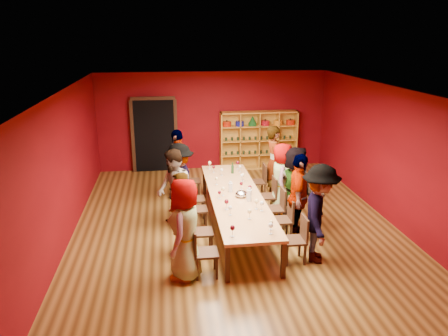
# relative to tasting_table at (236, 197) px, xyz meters

# --- Properties ---
(room_shell) EXTENTS (7.10, 9.10, 3.04)m
(room_shell) POSITION_rel_tasting_table_xyz_m (0.00, 0.00, 0.80)
(room_shell) COLOR #523615
(room_shell) RESTS_ON ground
(tasting_table) EXTENTS (1.10, 4.50, 0.75)m
(tasting_table) POSITION_rel_tasting_table_xyz_m (0.00, 0.00, 0.00)
(tasting_table) COLOR #B37D4A
(tasting_table) RESTS_ON ground
(doorway) EXTENTS (1.40, 0.17, 2.30)m
(doorway) POSITION_rel_tasting_table_xyz_m (-1.80, 4.43, 0.42)
(doorway) COLOR black
(doorway) RESTS_ON ground
(shelving_unit) EXTENTS (2.40, 0.40, 1.80)m
(shelving_unit) POSITION_rel_tasting_table_xyz_m (1.40, 4.32, 0.28)
(shelving_unit) COLOR gold
(shelving_unit) RESTS_ON ground
(chair_person_left_0) EXTENTS (0.42, 0.42, 0.89)m
(chair_person_left_0) POSITION_rel_tasting_table_xyz_m (-0.91, -1.89, -0.20)
(chair_person_left_0) COLOR black
(chair_person_left_0) RESTS_ON ground
(person_left_0) EXTENTS (0.73, 0.99, 1.80)m
(person_left_0) POSITION_rel_tasting_table_xyz_m (-1.18, -1.89, 0.20)
(person_left_0) COLOR silver
(person_left_0) RESTS_ON ground
(chair_person_left_1) EXTENTS (0.42, 0.42, 0.89)m
(chair_person_left_1) POSITION_rel_tasting_table_xyz_m (-0.91, -1.05, -0.20)
(chair_person_left_1) COLOR black
(chair_person_left_1) RESTS_ON ground
(person_left_1) EXTENTS (0.49, 0.63, 1.65)m
(person_left_1) POSITION_rel_tasting_table_xyz_m (-1.26, -1.05, 0.13)
(person_left_1) COLOR #5681B1
(person_left_1) RESTS_ON ground
(chair_person_left_2) EXTENTS (0.42, 0.42, 0.89)m
(chair_person_left_2) POSITION_rel_tasting_table_xyz_m (-0.91, 0.09, -0.20)
(chair_person_left_2) COLOR black
(chair_person_left_2) RESTS_ON ground
(person_left_2) EXTENTS (0.72, 0.97, 1.78)m
(person_left_2) POSITION_rel_tasting_table_xyz_m (-1.32, 0.09, 0.19)
(person_left_2) COLOR #151C3A
(person_left_2) RESTS_ON ground
(chair_person_left_3) EXTENTS (0.42, 0.42, 0.89)m
(chair_person_left_3) POSITION_rel_tasting_table_xyz_m (-0.91, 0.70, -0.20)
(chair_person_left_3) COLOR black
(chair_person_left_3) RESTS_ON ground
(person_left_3) EXTENTS (0.56, 1.17, 1.77)m
(person_left_3) POSITION_rel_tasting_table_xyz_m (-1.17, 0.70, 0.18)
(person_left_3) COLOR #131434
(person_left_3) RESTS_ON ground
(chair_person_left_4) EXTENTS (0.42, 0.42, 0.89)m
(chair_person_left_4) POSITION_rel_tasting_table_xyz_m (-0.91, 2.00, -0.20)
(chair_person_left_4) COLOR black
(chair_person_left_4) RESTS_ON ground
(person_left_4) EXTENTS (0.83, 1.16, 1.81)m
(person_left_4) POSITION_rel_tasting_table_xyz_m (-1.17, 2.00, 0.21)
(person_left_4) COLOR #4D4C51
(person_left_4) RESTS_ON ground
(chair_person_right_0) EXTENTS (0.42, 0.42, 0.89)m
(chair_person_right_0) POSITION_rel_tasting_table_xyz_m (0.91, -1.62, -0.20)
(chair_person_right_0) COLOR black
(chair_person_right_0) RESTS_ON ground
(person_right_0) EXTENTS (0.85, 1.30, 1.87)m
(person_right_0) POSITION_rel_tasting_table_xyz_m (1.29, -1.62, 0.24)
(person_right_0) COLOR #4B4B50
(person_right_0) RESTS_ON ground
(chair_person_right_1) EXTENTS (0.42, 0.42, 0.89)m
(chair_person_right_1) POSITION_rel_tasting_table_xyz_m (0.91, -0.71, -0.20)
(chair_person_right_1) COLOR black
(chair_person_right_1) RESTS_ON ground
(person_right_1) EXTENTS (0.77, 1.16, 1.82)m
(person_right_1) POSITION_rel_tasting_table_xyz_m (1.17, -0.71, 0.21)
(person_right_1) COLOR #121433
(person_right_1) RESTS_ON ground
(chair_person_right_2) EXTENTS (0.42, 0.42, 0.89)m
(chair_person_right_2) POSITION_rel_tasting_table_xyz_m (0.91, -0.11, -0.20)
(chair_person_right_2) COLOR black
(chair_person_right_2) RESTS_ON ground
(person_right_2) EXTENTS (0.78, 1.75, 1.82)m
(person_right_2) POSITION_rel_tasting_table_xyz_m (1.29, -0.11, 0.21)
(person_right_2) COLOR #131634
(person_right_2) RESTS_ON ground
(chair_person_right_3) EXTENTS (0.42, 0.42, 0.89)m
(chair_person_right_3) POSITION_rel_tasting_table_xyz_m (0.91, 0.66, -0.20)
(chair_person_right_3) COLOR black
(chair_person_right_3) RESTS_ON ground
(person_right_3) EXTENTS (0.70, 0.93, 1.70)m
(person_right_3) POSITION_rel_tasting_table_xyz_m (1.19, 0.66, 0.15)
(person_right_3) COLOR pink
(person_right_3) RESTS_ON ground
(chair_person_right_4) EXTENTS (0.42, 0.42, 0.89)m
(chair_person_right_4) POSITION_rel_tasting_table_xyz_m (0.91, 1.70, -0.20)
(chair_person_right_4) COLOR black
(chair_person_right_4) RESTS_ON ground
(person_right_4) EXTENTS (0.54, 0.72, 1.89)m
(person_right_4) POSITION_rel_tasting_table_xyz_m (1.26, 1.70, 0.25)
(person_right_4) COLOR #4F4E53
(person_right_4) RESTS_ON ground
(wine_glass_0) EXTENTS (0.09, 0.09, 0.22)m
(wine_glass_0) POSITION_rel_tasting_table_xyz_m (-0.31, -0.76, 0.21)
(wine_glass_0) COLOR silver
(wine_glass_0) RESTS_ON tasting_table
(wine_glass_1) EXTENTS (0.09, 0.09, 0.22)m
(wine_glass_1) POSITION_rel_tasting_table_xyz_m (0.34, 1.85, 0.21)
(wine_glass_1) COLOR silver
(wine_glass_1) RESTS_ON tasting_table
(wine_glass_2) EXTENTS (0.09, 0.09, 0.21)m
(wine_glass_2) POSITION_rel_tasting_table_xyz_m (0.37, -0.92, 0.21)
(wine_glass_2) COLOR silver
(wine_glass_2) RESTS_ON tasting_table
(wine_glass_3) EXTENTS (0.09, 0.09, 0.22)m
(wine_glass_3) POSITION_rel_tasting_table_xyz_m (0.30, -1.96, 0.21)
(wine_glass_3) COLOR silver
(wine_glass_3) RESTS_ON tasting_table
(wine_glass_4) EXTENTS (0.08, 0.08, 0.20)m
(wine_glass_4) POSITION_rel_tasting_table_xyz_m (0.05, -1.27, 0.20)
(wine_glass_4) COLOR silver
(wine_glass_4) RESTS_ON tasting_table
(wine_glass_5) EXTENTS (0.09, 0.09, 0.21)m
(wine_glass_5) POSITION_rel_tasting_table_xyz_m (-0.37, 1.95, 0.21)
(wine_glass_5) COLOR silver
(wine_glass_5) RESTS_ON tasting_table
(wine_glass_6) EXTENTS (0.07, 0.07, 0.18)m
(wine_glass_6) POSITION_rel_tasting_table_xyz_m (-0.38, -0.15, 0.18)
(wine_glass_6) COLOR silver
(wine_glass_6) RESTS_ON tasting_table
(wine_glass_7) EXTENTS (0.08, 0.08, 0.19)m
(wine_glass_7) POSITION_rel_tasting_table_xyz_m (0.17, 0.32, 0.19)
(wine_glass_7) COLOR silver
(wine_glass_7) RESTS_ON tasting_table
(wine_glass_8) EXTENTS (0.08, 0.08, 0.19)m
(wine_glass_8) POSITION_rel_tasting_table_xyz_m (0.28, 0.89, 0.19)
(wine_glass_8) COLOR silver
(wine_glass_8) RESTS_ON tasting_table
(wine_glass_9) EXTENTS (0.09, 0.09, 0.22)m
(wine_glass_9) POSITION_rel_tasting_table_xyz_m (0.28, -0.82, 0.21)
(wine_glass_9) COLOR silver
(wine_glass_9) RESTS_ON tasting_table
(wine_glass_10) EXTENTS (0.08, 0.08, 0.20)m
(wine_glass_10) POSITION_rel_tasting_table_xyz_m (-0.28, -1.05, 0.19)
(wine_glass_10) COLOR silver
(wine_glass_10) RESTS_ON tasting_table
(wine_glass_11) EXTENTS (0.08, 0.08, 0.21)m
(wine_glass_11) POSITION_rel_tasting_table_xyz_m (0.31, 0.02, 0.20)
(wine_glass_11) COLOR silver
(wine_glass_11) RESTS_ON tasting_table
(wine_glass_12) EXTENTS (0.08, 0.08, 0.19)m
(wine_glass_12) POSITION_rel_tasting_table_xyz_m (0.34, -1.79, 0.19)
(wine_glass_12) COLOR silver
(wine_glass_12) RESTS_ON tasting_table
(wine_glass_13) EXTENTS (0.08, 0.08, 0.19)m
(wine_glass_13) POSITION_rel_tasting_table_xyz_m (-0.33, 0.73, 0.19)
(wine_glass_13) COLOR silver
(wine_glass_13) RESTS_ON tasting_table
(wine_glass_14) EXTENTS (0.08, 0.08, 0.20)m
(wine_glass_14) POSITION_rel_tasting_table_xyz_m (-0.28, 0.02, 0.20)
(wine_glass_14) COLOR silver
(wine_glass_14) RESTS_ON tasting_table
(wine_glass_15) EXTENTS (0.07, 0.07, 0.18)m
(wine_glass_15) POSITION_rel_tasting_table_xyz_m (-0.13, 1.39, 0.18)
(wine_glass_15) COLOR silver
(wine_glass_15) RESTS_ON tasting_table
(wine_glass_16) EXTENTS (0.09, 0.09, 0.22)m
(wine_glass_16) POSITION_rel_tasting_table_xyz_m (-0.38, -1.97, 0.21)
(wine_glass_16) COLOR silver
(wine_glass_16) RESTS_ON tasting_table
(wine_glass_17) EXTENTS (0.07, 0.07, 0.18)m
(wine_glass_17) POSITION_rel_tasting_table_xyz_m (-0.30, 1.66, 0.18)
(wine_glass_17) COLOR silver
(wine_glass_17) RESTS_ON tasting_table
(wine_glass_18) EXTENTS (0.07, 0.07, 0.18)m
(wine_glass_18) POSITION_rel_tasting_table_xyz_m (0.36, 1.61, 0.18)
(wine_glass_18) COLOR silver
(wine_glass_18) RESTS_ON tasting_table
(wine_glass_19) EXTENTS (0.08, 0.08, 0.20)m
(wine_glass_19) POSITION_rel_tasting_table_xyz_m (0.31, 0.91, 0.19)
(wine_glass_19) COLOR silver
(wine_glass_19) RESTS_ON tasting_table
(spittoon_bowl) EXTENTS (0.27, 0.27, 0.15)m
(spittoon_bowl) POSITION_rel_tasting_table_xyz_m (0.10, -0.11, 0.11)
(spittoon_bowl) COLOR #B2B4B9
(spittoon_bowl) RESTS_ON tasting_table
(carafe_a) EXTENTS (0.12, 0.12, 0.24)m
(carafe_a) POSITION_rel_tasting_table_xyz_m (-0.09, 0.23, 0.16)
(carafe_a) COLOR silver
(carafe_a) RESTS_ON tasting_table
(carafe_b) EXTENTS (0.13, 0.13, 0.29)m
(carafe_b) POSITION_rel_tasting_table_xyz_m (0.22, -0.36, 0.18)
(carafe_b) COLOR silver
(carafe_b) RESTS_ON tasting_table
(wine_bottle) EXTENTS (0.08, 0.08, 0.28)m
(wine_bottle) POSITION_rel_tasting_table_xyz_m (0.16, 1.53, 0.16)
(wine_bottle) COLOR #133519
(wine_bottle) RESTS_ON tasting_table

